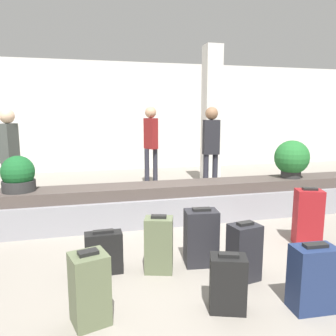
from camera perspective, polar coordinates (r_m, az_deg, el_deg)
name	(u,v)px	position (r m, az deg, el deg)	size (l,w,h in m)	color
ground_plane	(197,257)	(4.07, 5.04, -15.18)	(18.00, 18.00, 0.00)	gray
back_wall	(127,117)	(10.05, -7.12, 8.86)	(18.00, 0.06, 3.20)	silver
carousel	(168,203)	(5.25, 0.00, -6.11)	(7.02, 0.72, 0.60)	gray
pillar	(211,118)	(7.66, 7.56, 8.68)	(0.37, 0.37, 3.20)	silver
suitcase_1	(228,283)	(3.03, 10.37, -19.12)	(0.36, 0.30, 0.52)	black
suitcase_2	(313,278)	(3.23, 23.91, -17.14)	(0.39, 0.25, 0.61)	navy
suitcase_3	(104,253)	(3.67, -11.11, -14.25)	(0.40, 0.19, 0.48)	black
suitcase_4	(159,245)	(3.61, -1.60, -13.19)	(0.35, 0.29, 0.63)	#5B6647
suitcase_5	(201,237)	(3.78, 5.77, -11.93)	(0.39, 0.29, 0.66)	#232328
suitcase_6	(308,217)	(4.65, 23.18, -7.89)	(0.39, 0.33, 0.76)	maroon
suitcase_7	(90,288)	(2.88, -13.50, -19.72)	(0.35, 0.33, 0.62)	#5B6647
suitcase_8	(244,252)	(3.54, 13.10, -14.07)	(0.34, 0.28, 0.62)	#232328
potted_plant_0	(292,159)	(5.99, 20.74, 1.51)	(0.58, 0.58, 0.65)	#2D2D2D
potted_plant_1	(18,175)	(5.10, -24.64, -1.16)	(0.46, 0.46, 0.51)	#2D2D2D
traveler_0	(10,150)	(6.31, -25.86, 2.87)	(0.31, 0.37, 1.77)	#282833
traveler_1	(211,143)	(6.70, 7.50, 4.39)	(0.34, 0.26, 1.82)	#282833
traveler_2	(151,138)	(7.60, -3.01, 5.18)	(0.31, 0.37, 1.85)	#282833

